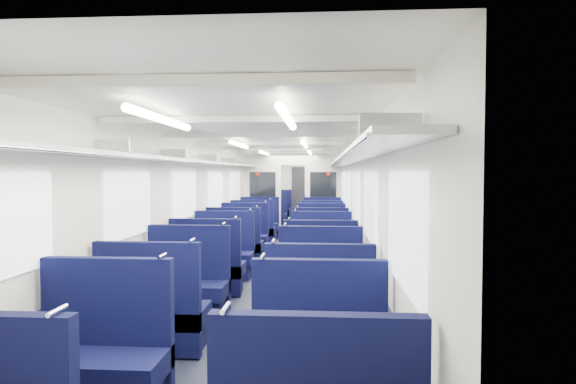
% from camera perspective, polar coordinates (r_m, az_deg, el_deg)
% --- Properties ---
extents(floor, '(2.80, 18.00, 0.01)m').
position_cam_1_polar(floor, '(10.89, -0.52, -7.16)').
color(floor, black).
rests_on(floor, ground).
extents(ceiling, '(2.80, 18.00, 0.01)m').
position_cam_1_polar(ceiling, '(10.76, -0.52, 5.29)').
color(ceiling, white).
rests_on(ceiling, wall_left).
extents(wall_left, '(0.02, 18.00, 2.35)m').
position_cam_1_polar(wall_left, '(10.96, -7.84, -0.94)').
color(wall_left, silver).
rests_on(wall_left, floor).
extents(dado_left, '(0.03, 17.90, 0.70)m').
position_cam_1_polar(dado_left, '(11.03, -7.74, -5.22)').
color(dado_left, black).
rests_on(dado_left, floor).
extents(wall_right, '(0.02, 18.00, 2.35)m').
position_cam_1_polar(wall_right, '(10.74, 6.95, -1.00)').
color(wall_right, silver).
rests_on(wall_right, floor).
extents(dado_right, '(0.03, 17.90, 0.70)m').
position_cam_1_polar(dado_right, '(10.82, 6.85, -5.36)').
color(dado_right, black).
rests_on(dado_right, floor).
extents(wall_far, '(2.80, 0.02, 2.35)m').
position_cam_1_polar(wall_far, '(19.74, 1.55, 0.54)').
color(wall_far, silver).
rests_on(wall_far, floor).
extents(luggage_rack_left, '(0.36, 17.40, 0.18)m').
position_cam_1_polar(luggage_rack_left, '(10.91, -6.90, 3.25)').
color(luggage_rack_left, '#B2B5BA').
rests_on(luggage_rack_left, wall_left).
extents(luggage_rack_right, '(0.36, 17.40, 0.18)m').
position_cam_1_polar(luggage_rack_right, '(10.72, 5.97, 3.27)').
color(luggage_rack_right, '#B2B5BA').
rests_on(luggage_rack_right, wall_right).
extents(windows, '(2.78, 15.60, 0.75)m').
position_cam_1_polar(windows, '(10.29, -0.72, 0.24)').
color(windows, white).
rests_on(windows, wall_left).
extents(ceiling_fittings, '(2.70, 16.06, 0.11)m').
position_cam_1_polar(ceiling_fittings, '(10.49, -0.64, 5.03)').
color(ceiling_fittings, silver).
rests_on(ceiling_fittings, ceiling).
extents(end_door, '(0.75, 0.06, 2.00)m').
position_cam_1_polar(end_door, '(19.68, 1.54, 0.02)').
color(end_door, black).
rests_on(end_door, floor).
extents(bulkhead, '(2.80, 0.10, 2.35)m').
position_cam_1_polar(bulkhead, '(14.14, 0.57, 0.05)').
color(bulkhead, silver).
rests_on(bulkhead, floor).
extents(seat_2, '(1.04, 0.57, 1.16)m').
position_cam_1_polar(seat_2, '(4.17, -21.08, -18.02)').
color(seat_2, '#0B0E35').
rests_on(seat_2, floor).
extents(seat_3, '(1.04, 0.57, 1.16)m').
position_cam_1_polar(seat_3, '(3.86, 3.64, -19.58)').
color(seat_3, '#0B0E35').
rests_on(seat_3, floor).
extents(seat_4, '(1.04, 0.57, 1.16)m').
position_cam_1_polar(seat_4, '(5.19, -15.51, -13.87)').
color(seat_4, '#0B0E35').
rests_on(seat_4, floor).
extents(seat_5, '(1.04, 0.57, 1.16)m').
position_cam_1_polar(seat_5, '(4.91, 3.73, -14.75)').
color(seat_5, '#0B0E35').
rests_on(seat_5, floor).
extents(seat_6, '(1.04, 0.57, 1.16)m').
position_cam_1_polar(seat_6, '(6.30, -11.79, -10.94)').
color(seat_6, '#0B0E35').
rests_on(seat_6, floor).
extents(seat_7, '(1.04, 0.57, 1.16)m').
position_cam_1_polar(seat_7, '(6.06, 3.79, -11.42)').
color(seat_7, '#0B0E35').
rests_on(seat_7, floor).
extents(seat_8, '(1.04, 0.57, 1.16)m').
position_cam_1_polar(seat_8, '(7.36, -9.37, -8.98)').
color(seat_8, '#0B0E35').
rests_on(seat_8, floor).
extents(seat_9, '(1.04, 0.57, 1.16)m').
position_cam_1_polar(seat_9, '(7.08, 3.82, -9.41)').
color(seat_9, '#0B0E35').
rests_on(seat_9, floor).
extents(seat_10, '(1.04, 0.57, 1.16)m').
position_cam_1_polar(seat_10, '(8.45, -7.57, -7.49)').
color(seat_10, '#0B0E35').
rests_on(seat_10, floor).
extents(seat_11, '(1.04, 0.57, 1.16)m').
position_cam_1_polar(seat_11, '(8.30, 3.85, -7.66)').
color(seat_11, '#0B0E35').
rests_on(seat_11, floor).
extents(seat_12, '(1.04, 0.57, 1.16)m').
position_cam_1_polar(seat_12, '(9.53, -6.23, -6.37)').
color(seat_12, '#0B0E35').
rests_on(seat_12, floor).
extents(seat_13, '(1.04, 0.57, 1.16)m').
position_cam_1_polar(seat_13, '(9.43, 3.87, -6.45)').
color(seat_13, '#0B0E35').
rests_on(seat_13, floor).
extents(seat_14, '(1.04, 0.57, 1.16)m').
position_cam_1_polar(seat_14, '(10.62, -5.14, -5.46)').
color(seat_14, '#0B0E35').
rests_on(seat_14, floor).
extents(seat_15, '(1.04, 0.57, 1.16)m').
position_cam_1_polar(seat_15, '(10.50, 3.89, -5.55)').
color(seat_15, '#0B0E35').
rests_on(seat_15, floor).
extents(seat_16, '(1.04, 0.57, 1.16)m').
position_cam_1_polar(seat_16, '(11.92, -4.13, -4.60)').
color(seat_16, '#0B0E35').
rests_on(seat_16, floor).
extents(seat_17, '(1.04, 0.57, 1.16)m').
position_cam_1_polar(seat_17, '(11.77, 3.90, -4.70)').
color(seat_17, '#0B0E35').
rests_on(seat_17, floor).
extents(seat_18, '(1.04, 0.57, 1.16)m').
position_cam_1_polar(seat_18, '(13.09, -3.39, -3.98)').
color(seat_18, '#0B0E35').
rests_on(seat_18, floor).
extents(seat_19, '(1.04, 0.57, 1.16)m').
position_cam_1_polar(seat_19, '(12.95, 3.91, -4.05)').
color(seat_19, '#0B0E35').
rests_on(seat_19, floor).
extents(seat_20, '(1.04, 0.57, 1.16)m').
position_cam_1_polar(seat_20, '(15.03, -2.42, -3.16)').
color(seat_20, '#0B0E35').
rests_on(seat_20, floor).
extents(seat_21, '(1.04, 0.57, 1.16)m').
position_cam_1_polar(seat_21, '(14.79, 3.93, -3.25)').
color(seat_21, '#0B0E35').
rests_on(seat_21, floor).
extents(seat_22, '(1.04, 0.57, 1.16)m').
position_cam_1_polar(seat_22, '(16.21, -1.95, -2.76)').
color(seat_22, '#0B0E35').
rests_on(seat_22, floor).
extents(seat_23, '(1.04, 0.57, 1.16)m').
position_cam_1_polar(seat_23, '(16.00, 3.93, -2.83)').
color(seat_23, '#0B0E35').
rests_on(seat_23, floor).
extents(seat_24, '(1.04, 0.57, 1.16)m').
position_cam_1_polar(seat_24, '(17.32, -1.56, -2.43)').
color(seat_24, '#0B0E35').
rests_on(seat_24, floor).
extents(seat_25, '(1.04, 0.57, 1.16)m').
position_cam_1_polar(seat_25, '(17.13, 3.94, -2.49)').
color(seat_25, '#0B0E35').
rests_on(seat_25, floor).
extents(seat_26, '(1.04, 0.57, 1.16)m').
position_cam_1_polar(seat_26, '(18.43, -1.23, -2.14)').
color(seat_26, '#0B0E35').
rests_on(seat_26, floor).
extents(seat_27, '(1.04, 0.57, 1.16)m').
position_cam_1_polar(seat_27, '(18.38, 3.95, -2.16)').
color(seat_27, '#0B0E35').
rests_on(seat_27, floor).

